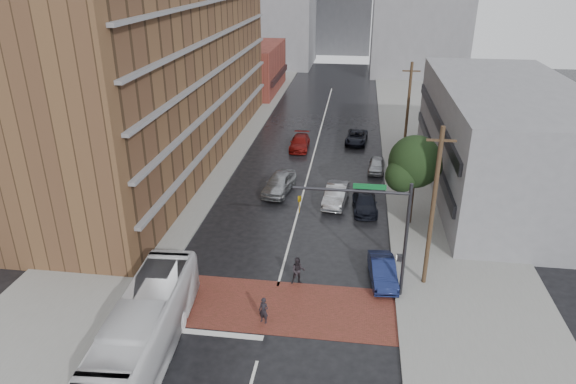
% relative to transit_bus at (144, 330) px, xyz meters
% --- Properties ---
extents(ground, '(160.00, 160.00, 0.00)m').
position_rel_transit_bus_xyz_m(ground, '(5.50, 4.38, -1.59)').
color(ground, black).
rests_on(ground, ground).
extents(crosswalk, '(14.00, 5.00, 0.02)m').
position_rel_transit_bus_xyz_m(crosswalk, '(5.50, 4.88, -1.58)').
color(crosswalk, brown).
rests_on(crosswalk, ground).
extents(sidewalk_west, '(9.00, 90.00, 0.15)m').
position_rel_transit_bus_xyz_m(sidewalk_west, '(-6.00, 29.38, -1.52)').
color(sidewalk_west, gray).
rests_on(sidewalk_west, ground).
extents(sidewalk_east, '(9.00, 90.00, 0.15)m').
position_rel_transit_bus_xyz_m(sidewalk_east, '(17.00, 29.38, -1.52)').
color(sidewalk_east, gray).
rests_on(sidewalk_east, ground).
extents(apartment_block, '(10.00, 44.00, 28.00)m').
position_rel_transit_bus_xyz_m(apartment_block, '(-8.50, 28.38, 12.41)').
color(apartment_block, brown).
rests_on(apartment_block, ground).
extents(storefront_west, '(8.00, 16.00, 7.00)m').
position_rel_transit_bus_xyz_m(storefront_west, '(-6.50, 58.38, 1.91)').
color(storefront_west, brown).
rests_on(storefront_west, ground).
extents(building_east, '(11.00, 26.00, 9.00)m').
position_rel_transit_bus_xyz_m(building_east, '(22.00, 24.38, 2.91)').
color(building_east, gray).
rests_on(building_east, ground).
extents(street_tree, '(4.20, 4.10, 6.90)m').
position_rel_transit_bus_xyz_m(street_tree, '(14.02, 16.41, 3.14)').
color(street_tree, '#332319').
rests_on(street_tree, ground).
extents(signal_mast, '(6.50, 0.30, 7.20)m').
position_rel_transit_bus_xyz_m(signal_mast, '(11.35, 6.88, 3.14)').
color(signal_mast, '#2D2D33').
rests_on(signal_mast, ground).
extents(utility_pole_near, '(1.60, 0.26, 10.00)m').
position_rel_transit_bus_xyz_m(utility_pole_near, '(14.30, 8.38, 3.54)').
color(utility_pole_near, '#473321').
rests_on(utility_pole_near, ground).
extents(utility_pole_far, '(1.60, 0.26, 10.00)m').
position_rel_transit_bus_xyz_m(utility_pole_far, '(14.30, 28.38, 3.54)').
color(utility_pole_far, '#473321').
rests_on(utility_pole_far, ground).
extents(transit_bus, '(3.40, 11.60, 3.19)m').
position_rel_transit_bus_xyz_m(transit_bus, '(0.00, 0.00, 0.00)').
color(transit_bus, silver).
rests_on(transit_bus, ground).
extents(pedestrian_a, '(0.66, 0.54, 1.55)m').
position_rel_transit_bus_xyz_m(pedestrian_a, '(5.29, 3.39, -0.82)').
color(pedestrian_a, black).
rests_on(pedestrian_a, ground).
extents(pedestrian_b, '(0.99, 0.85, 1.78)m').
position_rel_transit_bus_xyz_m(pedestrian_b, '(6.69, 7.38, -0.71)').
color(pedestrian_b, black).
rests_on(pedestrian_b, ground).
extents(car_travel_a, '(2.81, 5.25, 1.70)m').
position_rel_transit_bus_xyz_m(car_travel_a, '(3.44, 20.84, -0.75)').
color(car_travel_a, '#9A9DA1').
rests_on(car_travel_a, ground).
extents(car_travel_b, '(2.15, 4.89, 1.56)m').
position_rel_transit_bus_xyz_m(car_travel_b, '(8.37, 19.25, -0.81)').
color(car_travel_b, '#B8BAC0').
rests_on(car_travel_b, ground).
extents(car_travel_c, '(1.94, 4.73, 1.37)m').
position_rel_transit_bus_xyz_m(car_travel_c, '(3.86, 32.37, -0.91)').
color(car_travel_c, maroon).
rests_on(car_travel_c, ground).
extents(suv_travel, '(2.56, 4.88, 1.31)m').
position_rel_transit_bus_xyz_m(suv_travel, '(9.77, 35.22, -0.94)').
color(suv_travel, black).
rests_on(suv_travel, ground).
extents(car_parked_near, '(1.86, 4.30, 1.38)m').
position_rel_transit_bus_xyz_m(car_parked_near, '(11.80, 8.38, -0.91)').
color(car_parked_near, '#141D48').
rests_on(car_parked_near, ground).
extents(car_parked_mid, '(2.14, 4.64, 1.31)m').
position_rel_transit_bus_xyz_m(car_parked_mid, '(10.70, 18.35, -0.94)').
color(car_parked_mid, black).
rests_on(car_parked_mid, ground).
extents(car_parked_far, '(1.73, 3.73, 1.24)m').
position_rel_transit_bus_xyz_m(car_parked_far, '(11.78, 26.95, -0.98)').
color(car_parked_far, '#A0A4A7').
rests_on(car_parked_far, ground).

